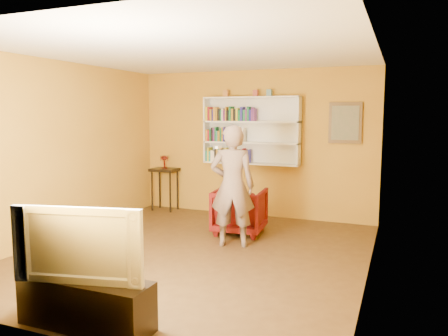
{
  "coord_description": "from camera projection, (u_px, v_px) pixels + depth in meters",
  "views": [
    {
      "loc": [
        2.56,
        -5.22,
        1.9
      ],
      "look_at": [
        0.12,
        0.75,
        1.1
      ],
      "focal_mm": 35.0,
      "sensor_mm": 36.0,
      "label": 1
    }
  ],
  "objects": [
    {
      "name": "ruby_lustre",
      "position": [
        164.0,
        159.0,
        8.59
      ],
      "size": [
        0.16,
        0.16,
        0.26
      ],
      "color": "maroon",
      "rests_on": "console_table"
    },
    {
      "name": "bookshelf",
      "position": [
        252.0,
        131.0,
        8.01
      ],
      "size": [
        1.8,
        0.29,
        1.23
      ],
      "color": "white",
      "rests_on": "room_shell"
    },
    {
      "name": "books_row_lower",
      "position": [
        228.0,
        156.0,
        8.13
      ],
      "size": [
        0.86,
        0.19,
        0.27
      ],
      "color": "teal",
      "rests_on": "bookshelf"
    },
    {
      "name": "game_remote",
      "position": [
        219.0,
        147.0,
        5.97
      ],
      "size": [
        0.04,
        0.15,
        0.04
      ],
      "primitive_type": "cube",
      "color": "white",
      "rests_on": "person"
    },
    {
      "name": "television",
      "position": [
        83.0,
        242.0,
        3.82
      ],
      "size": [
        1.17,
        0.41,
        0.67
      ],
      "primitive_type": "imported",
      "rotation": [
        0.0,
        0.0,
        0.22
      ],
      "color": "black",
      "rests_on": "tv_cabinet"
    },
    {
      "name": "console_table",
      "position": [
        165.0,
        176.0,
        8.63
      ],
      "size": [
        0.51,
        0.39,
        0.83
      ],
      "color": "black",
      "rests_on": "ground"
    },
    {
      "name": "tv_cabinet",
      "position": [
        86.0,
        303.0,
        3.89
      ],
      "size": [
        1.26,
        0.38,
        0.45
      ],
      "primitive_type": "cube",
      "color": "black",
      "rests_on": "ground"
    },
    {
      "name": "room_shell",
      "position": [
        195.0,
        180.0,
        5.86
      ],
      "size": [
        5.3,
        5.8,
        2.88
      ],
      "color": "#422D15",
      "rests_on": "ground"
    },
    {
      "name": "ornament_left",
      "position": [
        226.0,
        94.0,
        8.05
      ],
      "size": [
        0.09,
        0.09,
        0.12
      ],
      "primitive_type": "cube",
      "color": "#BC7435",
      "rests_on": "bookshelf"
    },
    {
      "name": "ornament_right",
      "position": [
        269.0,
        93.0,
        7.74
      ],
      "size": [
        0.09,
        0.09,
        0.12
      ],
      "primitive_type": "cube",
      "color": "slate",
      "rests_on": "bookshelf"
    },
    {
      "name": "books_row_upper",
      "position": [
        231.0,
        115.0,
        8.02
      ],
      "size": [
        0.96,
        0.19,
        0.26
      ],
      "color": "gold",
      "rests_on": "bookshelf"
    },
    {
      "name": "person",
      "position": [
        232.0,
        186.0,
        6.24
      ],
      "size": [
        0.73,
        0.58,
        1.75
      ],
      "primitive_type": "imported",
      "rotation": [
        0.0,
        0.0,
        3.42
      ],
      "color": "#725D53",
      "rests_on": "ground"
    },
    {
      "name": "ornament_centre",
      "position": [
        256.0,
        93.0,
        7.84
      ],
      "size": [
        0.08,
        0.08,
        0.12
      ],
      "primitive_type": "cube",
      "color": "#9C3E34",
      "rests_on": "bookshelf"
    },
    {
      "name": "framed_painting",
      "position": [
        345.0,
        123.0,
        7.41
      ],
      "size": [
        0.55,
        0.05,
        0.7
      ],
      "color": "#4F3716",
      "rests_on": "room_shell"
    },
    {
      "name": "books_row_middle",
      "position": [
        225.0,
        135.0,
        8.1
      ],
      "size": [
        0.75,
        0.18,
        0.27
      ],
      "color": "#B67B24",
      "rests_on": "bookshelf"
    },
    {
      "name": "armchair",
      "position": [
        240.0,
        211.0,
        6.98
      ],
      "size": [
        0.85,
        0.87,
        0.72
      ],
      "primitive_type": "imported",
      "rotation": [
        0.0,
        0.0,
        3.24
      ],
      "color": "#4B0508",
      "rests_on": "ground"
    }
  ]
}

